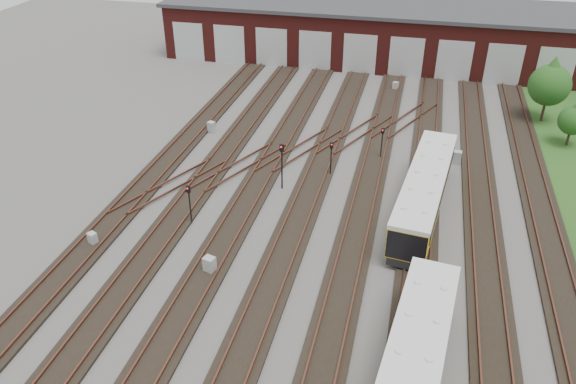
# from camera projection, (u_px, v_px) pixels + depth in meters

# --- Properties ---
(ground) EXTENTS (120.00, 120.00, 0.00)m
(ground) POSITION_uv_depth(u_px,v_px,m) (315.00, 262.00, 33.83)
(ground) COLOR #494644
(ground) RESTS_ON ground
(track_network) EXTENTS (30.40, 70.00, 0.33)m
(track_network) POSITION_uv_depth(u_px,v_px,m) (314.00, 254.00, 34.29)
(track_network) COLOR black
(track_network) RESTS_ON ground
(maintenance_shed) EXTENTS (51.00, 12.50, 6.35)m
(maintenance_shed) POSITION_uv_depth(u_px,v_px,m) (384.00, 32.00, 65.32)
(maintenance_shed) COLOR #4F1613
(maintenance_shed) RESTS_ON ground
(metro_train) EXTENTS (4.00, 45.71, 2.79)m
(metro_train) POSITION_uv_depth(u_px,v_px,m) (410.00, 379.00, 24.14)
(metro_train) COLOR black
(metro_train) RESTS_ON ground
(signal_mast_0) EXTENTS (0.26, 0.24, 2.88)m
(signal_mast_0) POSITION_uv_depth(u_px,v_px,m) (189.00, 199.00, 36.40)
(signal_mast_0) COLOR black
(signal_mast_0) RESTS_ON ground
(signal_mast_1) EXTENTS (0.27, 0.25, 2.80)m
(signal_mast_1) POSITION_uv_depth(u_px,v_px,m) (331.00, 154.00, 41.92)
(signal_mast_1) COLOR black
(signal_mast_1) RESTS_ON ground
(signal_mast_2) EXTENTS (0.31, 0.29, 3.60)m
(signal_mast_2) POSITION_uv_depth(u_px,v_px,m) (282.00, 161.00, 40.02)
(signal_mast_2) COLOR black
(signal_mast_2) RESTS_ON ground
(signal_mast_3) EXTENTS (0.26, 0.24, 2.67)m
(signal_mast_3) POSITION_uv_depth(u_px,v_px,m) (382.00, 139.00, 44.32)
(signal_mast_3) COLOR black
(signal_mast_3) RESTS_ON ground
(relay_cabinet_0) EXTENTS (0.66, 0.61, 0.87)m
(relay_cabinet_0) POSITION_uv_depth(u_px,v_px,m) (93.00, 239.00, 35.09)
(relay_cabinet_0) COLOR #9FA2A4
(relay_cabinet_0) RESTS_ON ground
(relay_cabinet_1) EXTENTS (0.74, 0.68, 0.99)m
(relay_cabinet_1) POSITION_uv_depth(u_px,v_px,m) (211.00, 127.00, 49.18)
(relay_cabinet_1) COLOR #9FA2A4
(relay_cabinet_1) RESTS_ON ground
(relay_cabinet_2) EXTENTS (0.77, 0.70, 1.08)m
(relay_cabinet_2) POSITION_uv_depth(u_px,v_px,m) (210.00, 265.00, 32.70)
(relay_cabinet_2) COLOR #9FA2A4
(relay_cabinet_2) RESTS_ON ground
(relay_cabinet_3) EXTENTS (0.64, 0.59, 0.87)m
(relay_cabinet_3) POSITION_uv_depth(u_px,v_px,m) (395.00, 86.00, 57.96)
(relay_cabinet_3) COLOR #9FA2A4
(relay_cabinet_3) RESTS_ON ground
(relay_cabinet_4) EXTENTS (0.66, 0.56, 1.06)m
(relay_cabinet_4) POSITION_uv_depth(u_px,v_px,m) (457.00, 157.00, 44.23)
(relay_cabinet_4) COLOR #9FA2A4
(relay_cabinet_4) RESTS_ON ground
(tree_0) EXTENTS (3.66, 3.66, 6.07)m
(tree_0) POSITION_uv_depth(u_px,v_px,m) (551.00, 80.00, 49.50)
(tree_0) COLOR #301F15
(tree_0) RESTS_ON ground
(tree_1) EXTENTS (2.41, 2.41, 3.99)m
(tree_1) POSITION_uv_depth(u_px,v_px,m) (574.00, 117.00, 45.91)
(tree_1) COLOR #301F15
(tree_1) RESTS_ON ground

